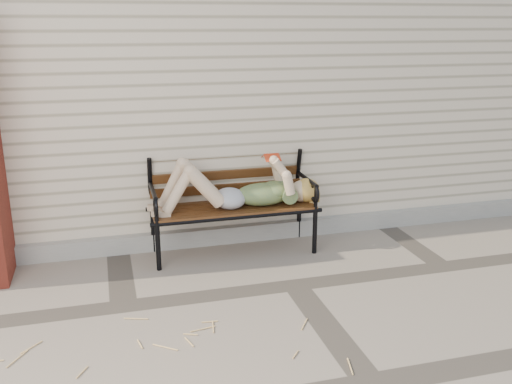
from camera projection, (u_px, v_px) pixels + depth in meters
name	position (u px, v px, depth m)	size (l,w,h in m)	color
ground	(295.00, 285.00, 4.24)	(80.00, 80.00, 0.00)	gray
house_wall	(213.00, 56.00, 6.58)	(8.00, 4.00, 3.00)	beige
foundation_strip	(260.00, 231.00, 5.12)	(8.00, 0.10, 0.15)	#ACA89B
garden_bench	(231.00, 188.00, 4.78)	(1.48, 0.59, 0.96)	black
reading_woman	(235.00, 188.00, 4.67)	(1.40, 0.32, 0.44)	#0B424D
straw_scatter	(112.00, 347.00, 3.42)	(3.02, 1.58, 0.01)	#DFB26D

